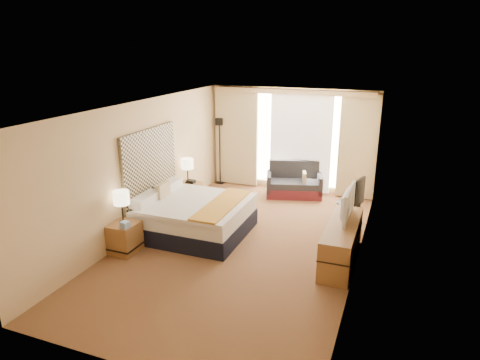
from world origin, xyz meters
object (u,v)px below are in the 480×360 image
(floor_lamp, at_px, (220,138))
(television, at_px, (343,203))
(lamp_right, at_px, (187,164))
(nightstand_right, at_px, (189,194))
(nightstand_left, at_px, (125,238))
(loveseat, at_px, (294,185))
(desk_chair, at_px, (351,207))
(lamp_left, at_px, (121,198))
(media_dresser, at_px, (341,243))
(bed, at_px, (195,216))

(floor_lamp, xyz_separation_m, television, (3.68, -3.04, -0.27))
(lamp_right, height_order, television, television)
(nightstand_right, relative_size, lamp_right, 0.94)
(nightstand_right, bearing_deg, television, -18.12)
(nightstand_left, bearing_deg, television, 19.69)
(loveseat, bearing_deg, nightstand_left, -133.48)
(nightstand_left, height_order, desk_chair, desk_chair)
(nightstand_left, distance_m, lamp_left, 0.74)
(floor_lamp, bearing_deg, lamp_right, -89.92)
(floor_lamp, bearing_deg, lamp_left, -90.04)
(media_dresser, relative_size, loveseat, 1.21)
(desk_chair, relative_size, lamp_left, 1.86)
(television, bearing_deg, floor_lamp, 51.17)
(nightstand_right, xyz_separation_m, bed, (0.81, -1.32, 0.08))
(nightstand_right, height_order, loveseat, loveseat)
(nightstand_right, relative_size, television, 0.56)
(nightstand_right, bearing_deg, bed, -58.50)
(media_dresser, xyz_separation_m, lamp_left, (-3.73, -1.01, 0.66))
(nightstand_right, relative_size, lamp_left, 0.92)
(floor_lamp, bearing_deg, nightstand_right, -89.07)
(television, bearing_deg, lamp_left, 109.74)
(nightstand_left, xyz_separation_m, television, (3.65, 1.31, 0.71))
(desk_chair, bearing_deg, bed, -138.39)
(lamp_left, xyz_separation_m, television, (3.68, 1.27, -0.03))
(nightstand_right, bearing_deg, media_dresser, -21.40)
(nightstand_right, relative_size, loveseat, 0.37)
(floor_lamp, bearing_deg, loveseat, -7.00)
(floor_lamp, relative_size, lamp_right, 3.04)
(nightstand_right, height_order, lamp_left, lamp_left)
(bed, xyz_separation_m, lamp_left, (-0.84, -1.14, 0.66))
(desk_chair, height_order, lamp_left, lamp_left)
(floor_lamp, relative_size, lamp_left, 2.97)
(nightstand_right, xyz_separation_m, lamp_right, (-0.03, 0.01, 0.73))
(television, bearing_deg, nightstand_left, 110.45)
(media_dresser, relative_size, lamp_left, 3.01)
(nightstand_right, height_order, media_dresser, media_dresser)
(bed, relative_size, desk_chair, 1.80)
(bed, relative_size, loveseat, 1.34)
(floor_lamp, bearing_deg, desk_chair, -26.75)
(lamp_right, bearing_deg, lamp_left, -90.13)
(nightstand_right, height_order, television, television)
(nightstand_right, height_order, lamp_right, lamp_right)
(nightstand_left, distance_m, television, 3.94)
(media_dresser, bearing_deg, television, 101.05)
(media_dresser, xyz_separation_m, lamp_right, (-3.73, 1.46, 0.65))
(media_dresser, height_order, lamp_left, lamp_left)
(nightstand_right, bearing_deg, lamp_right, 165.18)
(bed, distance_m, lamp_right, 1.70)
(lamp_left, bearing_deg, bed, 53.54)
(nightstand_left, height_order, media_dresser, media_dresser)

